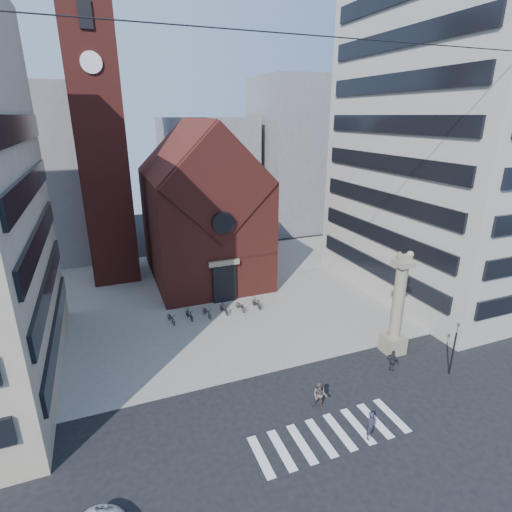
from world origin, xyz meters
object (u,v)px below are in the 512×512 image
Objects in this scene: traffic_light at (454,347)px; scooter_0 at (171,318)px; lion_column at (397,314)px; pedestrian_0 at (371,426)px; pedestrian_1 at (320,395)px; pedestrian_2 at (393,361)px.

scooter_0 is at bearing 139.53° from traffic_light.
pedestrian_0 is at bearing -136.24° from lion_column.
pedestrian_1 is at bearing -76.03° from scooter_0.
pedestrian_1 is at bearing 91.54° from pedestrian_0.
scooter_0 is (-8.56, 18.42, -0.42)m from pedestrian_0.
traffic_light is at bearing -51.69° from scooter_0.
pedestrian_2 is (7.16, 1.57, -0.12)m from pedestrian_1.
scooter_0 is at bearing 158.50° from pedestrian_1.
lion_column is at bearing 116.46° from traffic_light.
lion_column is at bearing 21.49° from pedestrian_0.
pedestrian_2 is (5.66, 4.99, -0.08)m from pedestrian_0.
pedestrian_1 is at bearing -157.58° from lion_column.
pedestrian_1 is (-8.92, -3.68, -2.48)m from lion_column.
traffic_light is at bearing 41.64° from pedestrian_1.
lion_column is 3.78m from pedestrian_2.
pedestrian_1 reaches higher than scooter_0.
pedestrian_1 is 7.34m from pedestrian_2.
pedestrian_1 is (-1.51, 3.42, 0.04)m from pedestrian_0.
pedestrian_2 is at bearing 19.16° from pedestrian_0.
pedestrian_2 is 19.56m from scooter_0.
lion_column is 5.04× the size of pedestrian_2.
pedestrian_2 reaches higher than scooter_0.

